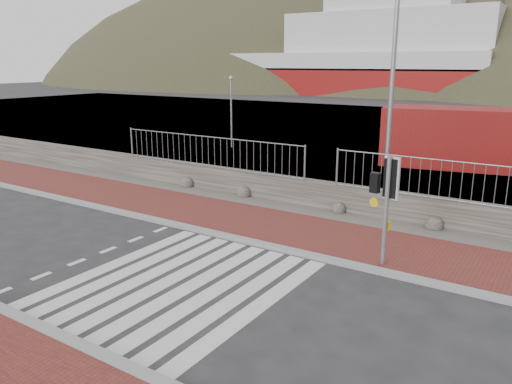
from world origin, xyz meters
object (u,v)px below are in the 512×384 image
Objects in this scene: streetlight at (397,68)px; shipping_container at (456,137)px; ferry at (349,59)px; traffic_signal_far at (386,188)px.

streetlight is 1.25× the size of shipping_container.
ferry is 70.42m from traffic_signal_far.
traffic_signal_far is at bearing -56.60° from streetlight.
streetlight reaches higher than shipping_container.
ferry is 18.13× the size of traffic_signal_far.
ferry is at bearing -53.89° from traffic_signal_far.
ferry is 65.54m from streetlight.
shipping_container is (-1.27, 13.82, -0.60)m from traffic_signal_far.
traffic_signal_far is at bearing -94.91° from shipping_container.
traffic_signal_far is 13.89m from shipping_container.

